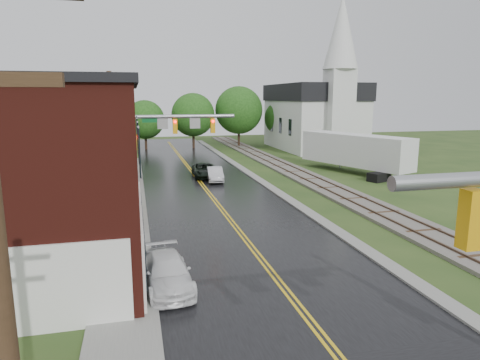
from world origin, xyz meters
name	(u,v)px	position (x,y,z in m)	size (l,w,h in m)	color
main_road	(207,191)	(0.00, 30.00, 0.00)	(10.00, 90.00, 0.02)	black
curb_right	(254,177)	(5.40, 35.00, 0.00)	(0.80, 70.00, 0.12)	gray
sidewalk_left	(128,211)	(-6.20, 25.00, 0.00)	(2.40, 50.00, 0.12)	gray
yellow_house	(51,165)	(-11.00, 26.00, 3.20)	(8.00, 7.00, 6.40)	tan
darkred_building	(83,160)	(-10.00, 35.00, 2.20)	(7.00, 6.00, 4.40)	#3F0F0C
church	(317,109)	(20.00, 53.74, 5.83)	(10.40, 18.40, 20.00)	silver
railroad	(299,174)	(10.00, 35.00, 0.11)	(3.20, 80.00, 0.30)	#59544C
traffic_signal_far	(165,134)	(-3.47, 27.00, 4.97)	(7.34, 0.43, 7.20)	gray
utility_pole_b	(113,146)	(-6.80, 22.00, 4.72)	(1.80, 0.28, 9.00)	#382616
utility_pole_c	(122,124)	(-6.80, 44.00, 4.72)	(1.80, 0.28, 9.00)	#382616
tree_left_c	(44,130)	(-13.85, 39.90, 4.51)	(6.00, 6.00, 7.65)	black
tree_left_e	(103,122)	(-8.85, 45.90, 4.81)	(6.40, 6.40, 8.16)	black
suv_dark	(205,171)	(0.80, 35.96, 0.65)	(2.17, 4.71, 1.31)	black
sedan_silver	(215,174)	(1.38, 33.80, 0.64)	(1.35, 3.87, 1.28)	#BAB9BF
pickup_white	(167,272)	(-4.53, 12.48, 0.63)	(1.77, 4.35, 1.26)	white
semi_trailer	(355,150)	(15.91, 34.78, 2.31)	(6.92, 12.49, 3.89)	black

